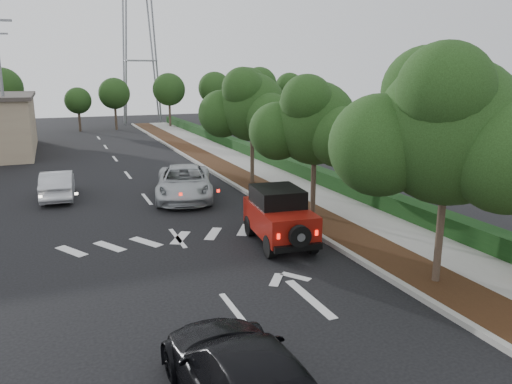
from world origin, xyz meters
TOP-DOWN VIEW (x-y plane):
  - ground at (0.00, 0.00)m, footprint 120.00×120.00m
  - curb at (4.60, 12.00)m, footprint 0.20×70.00m
  - planting_strip at (5.60, 12.00)m, footprint 1.80×70.00m
  - sidewalk at (7.50, 12.00)m, footprint 2.00×70.00m
  - hedge at (8.90, 12.00)m, footprint 0.80×70.00m
  - transmission_tower at (6.00, 48.00)m, footprint 7.00×4.00m
  - street_tree_near at (5.60, -0.50)m, footprint 3.80×3.80m
  - street_tree_mid at (5.60, 6.50)m, footprint 3.20×3.20m
  - street_tree_far at (5.60, 13.00)m, footprint 3.40×3.40m
  - light_pole_a at (-6.50, 26.00)m, footprint 2.00×0.22m
  - light_pole_b at (-7.50, 38.00)m, footprint 2.00×0.22m
  - red_jeep at (3.07, 4.30)m, footprint 1.95×3.78m
  - silver_suv_ahead at (1.65, 11.50)m, footprint 3.66×5.74m
  - black_suv_oncoming at (-1.14, -3.57)m, footprint 2.13×4.87m
  - silver_sedan_oncoming at (-3.73, 13.69)m, footprint 1.62×4.00m

SIDE VIEW (x-z plane):
  - ground at x=0.00m, z-range 0.00..0.00m
  - transmission_tower at x=6.00m, z-range -14.00..14.00m
  - street_tree_near at x=5.60m, z-range -2.96..2.96m
  - street_tree_mid at x=5.60m, z-range -2.66..2.66m
  - street_tree_far at x=5.60m, z-range -2.81..2.81m
  - light_pole_a at x=-6.50m, z-range -4.50..4.50m
  - light_pole_b at x=-7.50m, z-range -4.50..4.50m
  - planting_strip at x=5.60m, z-range 0.00..0.12m
  - sidewalk at x=7.50m, z-range 0.00..0.12m
  - curb at x=4.60m, z-range 0.00..0.15m
  - hedge at x=8.90m, z-range 0.00..0.80m
  - silver_sedan_oncoming at x=-3.73m, z-range 0.00..1.29m
  - black_suv_oncoming at x=-1.14m, z-range 0.00..1.39m
  - silver_suv_ahead at x=1.65m, z-range 0.00..1.47m
  - red_jeep at x=3.07m, z-range 0.01..1.90m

